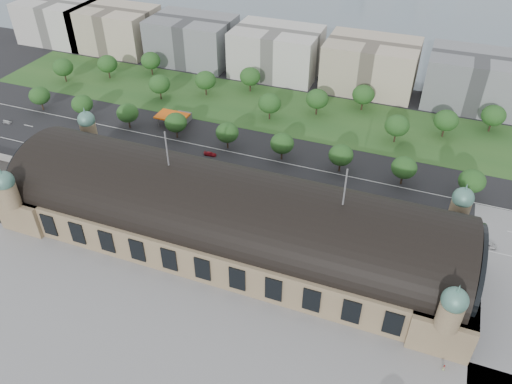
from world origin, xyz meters
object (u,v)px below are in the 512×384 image
(parked_car_3, at_px, (150,172))
(parked_car_4, at_px, (147,171))
(traffic_car_3, at_px, (210,154))
(parked_car_5, at_px, (140,176))
(petrol_station, at_px, (178,116))
(parked_car_2, at_px, (144,177))
(traffic_car_2, at_px, (130,153))
(bus_mid, at_px, (306,202))
(pedestrian_0, at_px, (444,368))
(bus_east, at_px, (358,214))
(parked_car_6, at_px, (160,175))
(traffic_car_1, at_px, (85,123))
(traffic_car_6, at_px, (487,245))
(bus_west, at_px, (266,193))
(parked_car_1, at_px, (124,172))
(traffic_car_0, at_px, (7,122))
(traffic_car_5, at_px, (421,207))
(parked_car_0, at_px, (75,158))

(parked_car_3, height_order, parked_car_4, parked_car_4)
(traffic_car_3, bearing_deg, parked_car_5, 136.80)
(petrol_station, bearing_deg, parked_car_2, -79.22)
(traffic_car_2, bearing_deg, parked_car_4, 49.34)
(bus_mid, xyz_separation_m, pedestrian_0, (51.30, -51.83, -0.63))
(traffic_car_2, bearing_deg, bus_east, 78.69)
(parked_car_6, xyz_separation_m, bus_mid, (58.10, 2.88, 0.90))
(traffic_car_1, xyz_separation_m, traffic_car_6, (171.85, -20.62, 0.02))
(bus_west, bearing_deg, traffic_car_3, 60.17)
(traffic_car_3, height_order, pedestrian_0, pedestrian_0)
(parked_car_4, height_order, pedestrian_0, pedestrian_0)
(traffic_car_3, distance_m, bus_east, 67.65)
(parked_car_1, distance_m, parked_car_5, 7.59)
(traffic_car_2, xyz_separation_m, parked_car_6, (19.60, -9.81, -0.07))
(petrol_station, distance_m, traffic_car_6, 138.33)
(parked_car_4, xyz_separation_m, bus_mid, (64.19, 2.00, 0.87))
(traffic_car_0, xyz_separation_m, parked_car_4, (80.43, -11.43, 0.07))
(bus_west, bearing_deg, parked_car_2, 97.55)
(traffic_car_0, bearing_deg, parked_car_4, 76.93)
(parked_car_5, distance_m, bus_east, 84.00)
(traffic_car_5, bearing_deg, traffic_car_3, 92.61)
(traffic_car_0, height_order, traffic_car_5, traffic_car_5)
(parked_car_2, bearing_deg, parked_car_4, 168.19)
(traffic_car_5, xyz_separation_m, pedestrian_0, (12.36, -64.66, 0.20))
(traffic_car_0, height_order, bus_mid, bus_mid)
(parked_car_0, bearing_deg, traffic_car_5, 58.02)
(parked_car_4, relative_size, bus_east, 0.33)
(parked_car_0, xyz_separation_m, parked_car_4, (32.35, 2.70, -0.06))
(traffic_car_6, relative_size, parked_car_4, 1.23)
(parked_car_1, relative_size, parked_car_2, 1.24)
(bus_east, bearing_deg, pedestrian_0, -147.73)
(traffic_car_6, xyz_separation_m, parked_car_6, (-119.30, -3.41, -0.05))
(traffic_car_6, xyz_separation_m, bus_mid, (-61.20, -0.53, 0.85))
(traffic_car_6, relative_size, pedestrian_0, 2.80)
(traffic_car_5, bearing_deg, parked_car_0, 103.46)
(traffic_car_1, bearing_deg, traffic_car_0, 111.17)
(traffic_car_3, distance_m, parked_car_2, 29.46)
(traffic_car_6, distance_m, parked_car_2, 124.80)
(bus_east, xyz_separation_m, pedestrian_0, (32.46, -51.83, -0.89))
(parked_car_0, xyz_separation_m, parked_car_5, (31.61, -1.30, -0.02))
(petrol_station, xyz_separation_m, traffic_car_0, (-72.76, -28.85, -2.29))
(parked_car_5, relative_size, bus_mid, 0.48)
(traffic_car_5, distance_m, bus_mid, 41.00)
(petrol_station, bearing_deg, pedestrian_0, -36.19)
(parked_car_6, bearing_deg, traffic_car_3, 123.12)
(traffic_car_3, relative_size, parked_car_0, 1.08)
(traffic_car_1, relative_size, parked_car_6, 0.92)
(traffic_car_2, distance_m, traffic_car_6, 139.04)
(traffic_car_5, height_order, parked_car_2, traffic_car_5)
(parked_car_0, height_order, parked_car_4, parked_car_0)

